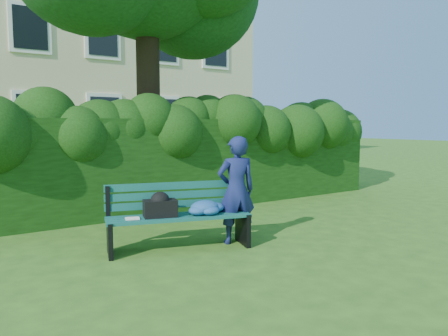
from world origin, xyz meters
TOP-DOWN VIEW (x-y plane):
  - ground at (0.00, 0.00)m, footprint 80.00×80.00m
  - apartment_building at (-0.00, 13.99)m, footprint 16.00×8.08m
  - hedge at (0.00, 2.20)m, footprint 10.00×1.00m
  - park_bench at (-1.39, -0.39)m, footprint 2.01×1.09m
  - man_reading at (-0.60, -0.59)m, footprint 0.64×0.50m

SIDE VIEW (x-z plane):
  - ground at x=0.00m, z-range 0.00..0.00m
  - park_bench at x=-1.39m, z-range 0.06..0.95m
  - man_reading at x=-0.60m, z-range 0.00..1.54m
  - hedge at x=0.00m, z-range 0.00..1.80m
  - apartment_building at x=0.00m, z-range 0.00..12.00m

